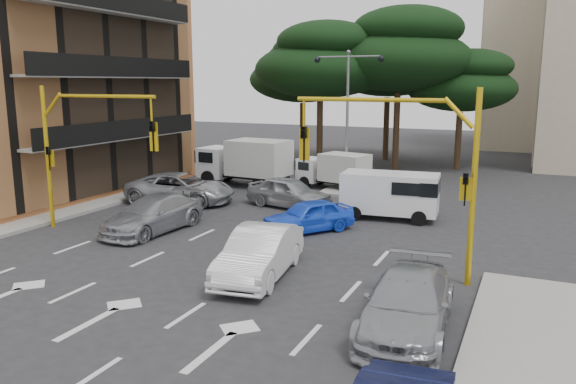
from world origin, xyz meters
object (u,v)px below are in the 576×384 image
(car_silver_parked, at_px, (407,303))
(van_white, at_px, (390,195))
(signal_mast_right, at_px, (414,157))
(street_lamp_center, at_px, (348,94))
(car_silver_wagon, at_px, (153,214))
(box_truck_b, at_px, (333,171))
(box_truck_a, at_px, (244,163))
(signal_mast_left, at_px, (78,139))
(car_silver_cross_a, at_px, (181,188))
(car_white_hatch, at_px, (260,253))
(car_blue_compact, at_px, (309,216))
(car_silver_cross_b, at_px, (289,192))

(car_silver_parked, relative_size, van_white, 1.18)
(signal_mast_right, xyz_separation_m, street_lamp_center, (-6.80, 14.01, 1.54))
(car_silver_wagon, distance_m, box_truck_b, 12.54)
(car_silver_parked, height_order, box_truck_a, box_truck_a)
(signal_mast_left, relative_size, van_white, 1.40)
(car_silver_cross_a, height_order, car_silver_parked, car_silver_cross_a)
(signal_mast_left, bearing_deg, car_white_hatch, -12.05)
(car_white_hatch, bearing_deg, signal_mast_right, 16.02)
(signal_mast_right, xyz_separation_m, car_silver_cross_a, (-13.19, 6.35, -3.11))
(street_lamp_center, relative_size, car_blue_compact, 1.97)
(car_white_hatch, distance_m, car_silver_parked, 5.55)
(signal_mast_right, distance_m, box_truck_a, 17.54)
(car_blue_compact, bearing_deg, car_silver_parked, -16.78)
(signal_mast_left, distance_m, van_white, 13.64)
(signal_mast_right, bearing_deg, car_silver_cross_a, 154.30)
(car_silver_wagon, xyz_separation_m, van_white, (8.43, 6.28, 0.34))
(car_silver_cross_a, distance_m, box_truck_b, 9.01)
(car_silver_cross_a, bearing_deg, car_blue_compact, -116.19)
(car_silver_cross_a, bearing_deg, box_truck_b, -49.55)
(signal_mast_right, xyz_separation_m, car_blue_compact, (-5.04, 3.80, -3.21))
(car_silver_cross_b, height_order, car_silver_parked, car_silver_cross_b)
(car_silver_parked, xyz_separation_m, box_truck_b, (-8.11, 17.17, 0.33))
(van_white, bearing_deg, signal_mast_left, -61.49)
(car_silver_cross_a, xyz_separation_m, box_truck_b, (5.88, 6.82, 0.28))
(car_silver_cross_b, distance_m, van_white, 5.16)
(car_silver_cross_b, bearing_deg, car_silver_parked, -131.86)
(car_silver_parked, bearing_deg, car_white_hatch, 154.24)
(street_lamp_center, bearing_deg, car_blue_compact, -80.22)
(street_lamp_center, height_order, car_silver_cross_a, street_lamp_center)
(car_white_hatch, bearing_deg, car_silver_wagon, 146.25)
(car_silver_cross_b, distance_m, car_silver_parked, 14.45)
(signal_mast_right, height_order, box_truck_a, signal_mast_right)
(signal_mast_right, xyz_separation_m, signal_mast_left, (-13.61, 0.00, 0.00))
(street_lamp_center, height_order, box_truck_a, street_lamp_center)
(street_lamp_center, distance_m, box_truck_b, 4.48)
(car_silver_cross_a, bearing_deg, street_lamp_center, -48.65)
(car_silver_wagon, bearing_deg, street_lamp_center, 75.87)
(car_silver_cross_a, relative_size, car_silver_parked, 1.10)
(street_lamp_center, distance_m, car_blue_compact, 11.40)
(signal_mast_right, xyz_separation_m, car_silver_parked, (0.80, -3.99, -3.15))
(signal_mast_left, bearing_deg, car_silver_cross_a, 86.26)
(signal_mast_right, height_order, car_silver_parked, signal_mast_right)
(car_blue_compact, relative_size, car_silver_wagon, 0.78)
(car_silver_cross_a, relative_size, car_silver_cross_b, 1.26)
(car_silver_wagon, bearing_deg, box_truck_a, 102.08)
(car_silver_cross_b, bearing_deg, car_white_hatch, -148.92)
(box_truck_a, bearing_deg, box_truck_b, -73.65)
(car_blue_compact, relative_size, box_truck_b, 0.91)
(car_white_hatch, distance_m, van_white, 9.61)
(signal_mast_right, bearing_deg, car_blue_compact, 143.01)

